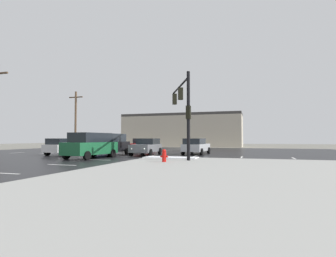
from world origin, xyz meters
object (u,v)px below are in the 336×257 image
sedan_silver (196,146)px  sedan_white (66,146)px  traffic_signal_mast (183,103)px  suv_navy (90,143)px  suv_green (91,145)px  suv_black (110,144)px  utility_pole_far (76,119)px  sedan_grey (147,146)px  sedan_red (142,145)px  fire_hydrant (164,155)px

sedan_silver → sedan_white: bearing=116.5°
traffic_signal_mast → suv_navy: size_ratio=1.21×
suv_navy → sedan_white: suv_navy is taller
traffic_signal_mast → suv_green: 8.12m
suv_navy → suv_black: bearing=54.1°
suv_black → utility_pole_far: 15.19m
suv_navy → traffic_signal_mast: bearing=64.7°
traffic_signal_mast → sedan_grey: traffic_signal_mast is taller
sedan_red → suv_black: bearing=-8.3°
sedan_red → utility_pole_far: 12.93m
fire_hydrant → sedan_red: bearing=118.6°
fire_hydrant → sedan_white: bearing=154.9°
suv_black → sedan_silver: suv_black is taller
fire_hydrant → sedan_white: size_ratio=0.17×
fire_hydrant → suv_navy: (-13.20, 11.72, 0.55)m
sedan_white → suv_black: bearing=-73.3°
sedan_grey → utility_pole_far: 17.11m
fire_hydrant → suv_navy: suv_navy is taller
sedan_red → sedan_white: size_ratio=1.00×
sedan_silver → utility_pole_far: size_ratio=0.56×
fire_hydrant → sedan_grey: (-4.29, 7.73, 0.32)m
sedan_red → sedan_silver: 7.09m
suv_black → sedan_grey: suv_black is taller
suv_navy → fire_hydrant: bearing=55.1°
sedan_grey → utility_pole_far: utility_pole_far is taller
sedan_red → suv_green: suv_green is taller
sedan_red → sedan_white: bearing=-35.8°
sedan_grey → utility_pole_far: bearing=-124.4°
sedan_red → sedan_silver: size_ratio=0.99×
suv_navy → sedan_silver: (13.12, -1.43, -0.24)m
sedan_red → fire_hydrant: bearing=27.2°
utility_pole_far → sedan_red: bearing=-17.9°
suv_black → traffic_signal_mast: bearing=66.6°
fire_hydrant → utility_pole_far: size_ratio=0.10×
sedan_grey → traffic_signal_mast: bearing=42.7°
sedan_red → suv_green: bearing=-2.9°
suv_navy → sedan_silver: size_ratio=1.08×
sedan_silver → suv_green: bearing=141.3°
suv_green → sedan_grey: 5.77m
suv_navy → sedan_silver: bearing=90.5°
sedan_red → sedan_grey: size_ratio=0.99×
suv_green → suv_black: same height
traffic_signal_mast → sedan_silver: size_ratio=1.31×
fire_hydrant → sedan_grey: 8.85m
sedan_red → utility_pole_far: size_ratio=0.55×
sedan_grey → sedan_silver: bearing=117.8°
fire_hydrant → utility_pole_far: 25.10m
sedan_grey → suv_green: bearing=-32.3°
sedan_grey → fire_hydrant: bearing=25.5°
suv_navy → sedan_grey: bearing=72.6°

